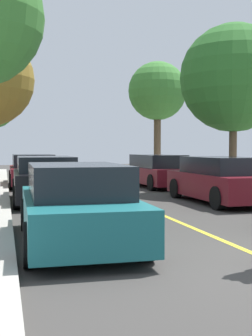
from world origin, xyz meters
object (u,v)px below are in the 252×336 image
Objects in this scene: parked_car_left_nearest at (77,205)px; parked_car_right_far at (158,171)px; parked_car_right_near at (221,180)px; street_tree_right_nearest at (234,78)px; parked_car_left_far at (33,171)px; street_tree_right_near at (157,92)px; parked_car_left_near at (45,179)px.

parked_car_right_far is at bearing 63.95° from parked_car_left_nearest.
parked_car_right_near is at bearing -90.00° from parked_car_right_far.
street_tree_right_nearest is (7.00, 7.42, 3.54)m from parked_car_left_nearest.
street_tree_right_nearest reaches higher than parked_car_left_far.
parked_car_right_far is (-0.00, 5.78, -0.01)m from parked_car_right_near.
parked_car_left_far is 0.96× the size of parked_car_right_far.
parked_car_left_far reaches higher than parked_car_right_far.
street_tree_right_near is at bearing 90.00° from street_tree_right_nearest.
parked_car_right_far is at bearing -17.96° from parked_car_left_far.
parked_car_left_nearest reaches higher than parked_car_right_far.
parked_car_left_far is at bearing 90.00° from parked_car_left_nearest.
street_tree_right_nearest reaches higher than parked_car_left_nearest.
parked_car_right_near is at bearing 42.34° from parked_car_left_nearest.
parked_car_left_nearest is 0.98× the size of parked_car_right_near.
street_tree_right_near reaches higher than parked_car_left_far.
parked_car_left_near is 5.88m from parked_car_left_far.
parked_car_left_near is 0.71× the size of street_tree_right_near.
parked_car_left_far is at bearing 90.00° from parked_car_left_near.
street_tree_right_near is (7.00, 9.77, 4.05)m from parked_car_left_near.
parked_car_left_near reaches higher than parked_car_right_far.
street_tree_right_near reaches higher than parked_car_right_near.
parked_car_left_near reaches higher than parked_car_left_nearest.
parked_car_left_nearest is at bearing -90.00° from parked_car_left_far.
street_tree_right_near is (1.90, 5.55, 4.07)m from parked_car_right_far.
street_tree_right_nearest is at bearing -57.67° from parked_car_right_far.
parked_car_right_near is 0.95× the size of parked_car_right_far.
parked_car_left_near is 6.62m from parked_car_right_far.
parked_car_left_near is (-0.00, 6.20, 0.03)m from parked_car_left_nearest.
parked_car_left_near is at bearing 90.00° from parked_car_left_nearest.
street_tree_right_near is at bearing 29.10° from parked_car_left_far.
parked_car_left_nearest is 12.07m from parked_car_left_far.
street_tree_right_near reaches higher than parked_car_left_near.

